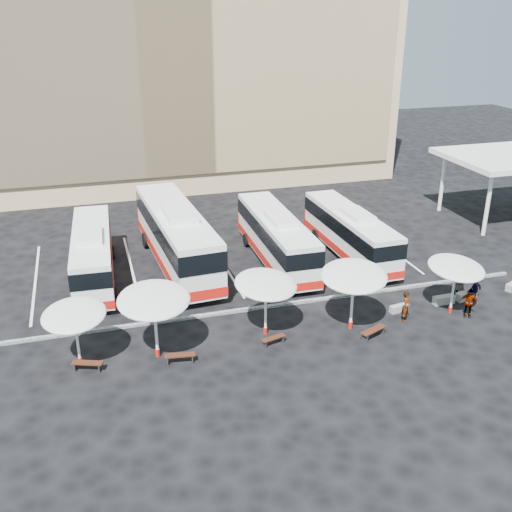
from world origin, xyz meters
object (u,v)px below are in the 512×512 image
object	(u,v)px
sunshade_0	(74,315)
passenger_2	(469,303)
bus_1	(176,235)
conc_bench_2	(466,296)
conc_bench_1	(444,300)
sunshade_4	(456,268)
wood_bench_2	(273,339)
bus_0	(93,253)
bus_3	(350,231)
wood_bench_1	(180,356)
sunshade_1	(154,300)
sunshade_2	(266,285)
wood_bench_3	(373,331)
bus_2	(276,237)
passenger_1	(460,280)
sunshade_3	(354,276)
passenger_0	(406,306)
wood_bench_0	(88,364)
passenger_3	(475,288)
conc_bench_0	(399,308)

from	to	relation	value
sunshade_0	passenger_2	bearing A→B (deg)	-3.17
bus_1	conc_bench_2	world-z (taller)	bus_1
conc_bench_1	conc_bench_2	world-z (taller)	conc_bench_2
sunshade_4	conc_bench_1	size ratio (longest dim) A/B	3.01
wood_bench_2	bus_0	bearing A→B (deg)	128.07
bus_3	sunshade_0	size ratio (longest dim) A/B	2.88
bus_0	wood_bench_1	xyz separation A→B (m)	(3.52, -11.04, -1.42)
sunshade_1	wood_bench_1	xyz separation A→B (m)	(0.96, -0.89, -2.77)
sunshade_2	wood_bench_3	world-z (taller)	sunshade_2
bus_2	sunshade_2	distance (m)	9.56
bus_2	passenger_1	bearing A→B (deg)	-39.33
sunshade_3	passenger_1	bearing A→B (deg)	13.91
sunshade_0	conc_bench_2	distance (m)	22.10
passenger_0	bus_1	bearing A→B (deg)	83.89
sunshade_1	sunshade_2	size ratio (longest dim) A/B	0.88
wood_bench_2	passenger_2	size ratio (longest dim) A/B	0.80
passenger_0	wood_bench_2	bearing A→B (deg)	131.89
wood_bench_0	wood_bench_3	xyz separation A→B (m)	(14.40, -1.09, 0.03)
sunshade_1	passenger_3	distance (m)	18.82
sunshade_3	conc_bench_0	size ratio (longest dim) A/B	4.27
wood_bench_3	bus_1	bearing A→B (deg)	124.15
sunshade_2	wood_bench_1	bearing A→B (deg)	-163.08
wood_bench_3	passenger_0	world-z (taller)	passenger_0
wood_bench_0	passenger_0	xyz separation A→B (m)	(16.90, 0.06, 0.53)
sunshade_2	conc_bench_1	bearing A→B (deg)	1.81
bus_2	wood_bench_3	size ratio (longest dim) A/B	6.95
wood_bench_1	passenger_0	distance (m)	12.61
conc_bench_1	passenger_2	xyz separation A→B (m)	(0.39, -1.71, 0.61)
sunshade_1	passenger_1	bearing A→B (deg)	5.63
bus_1	wood_bench_3	distance (m)	14.77
wood_bench_2	sunshade_3	bearing A→B (deg)	4.91
bus_2	conc_bench_2	world-z (taller)	bus_2
bus_3	sunshade_3	size ratio (longest dim) A/B	2.37
wood_bench_2	conc_bench_2	world-z (taller)	conc_bench_2
sunshade_1	sunshade_4	size ratio (longest dim) A/B	0.98
sunshade_4	wood_bench_3	distance (m)	6.05
sunshade_4	sunshade_3	bearing A→B (deg)	-179.81
bus_0	passenger_3	world-z (taller)	bus_0
sunshade_3	passenger_1	distance (m)	8.53
sunshade_0	sunshade_3	xyz separation A→B (m)	(14.01, -0.54, 0.41)
sunshade_1	sunshade_3	world-z (taller)	sunshade_1
passenger_0	passenger_2	size ratio (longest dim) A/B	1.03
sunshade_4	wood_bench_1	world-z (taller)	sunshade_4
bus_0	passenger_0	world-z (taller)	bus_0
wood_bench_0	conc_bench_2	distance (m)	21.66
sunshade_4	wood_bench_0	xyz separation A→B (m)	(-19.82, -0.15, -2.42)
conc_bench_2	passenger_1	bearing A→B (deg)	85.95
sunshade_1	wood_bench_0	distance (m)	4.37
bus_2	conc_bench_1	world-z (taller)	bus_2
passenger_0	sunshade_4	bearing A→B (deg)	-48.69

